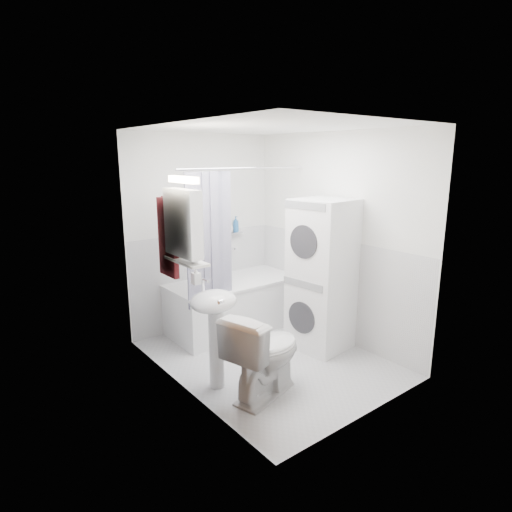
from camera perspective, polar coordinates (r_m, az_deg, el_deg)
floor at (r=4.75m, az=1.61°, el=-13.48°), size 2.60×2.60×0.00m
room_walls at (r=4.29m, az=1.73°, el=4.56°), size 2.60×2.60×2.60m
wainscot at (r=4.72m, az=-0.62°, el=-5.70°), size 1.98×2.58×2.58m
door at (r=3.42m, az=-4.74°, el=-6.12°), size 0.05×2.00×2.00m
bathtub at (r=5.40m, az=-2.88°, el=-6.08°), size 1.65×0.78×0.63m
tub_spout at (r=5.61m, az=-3.22°, el=1.03°), size 0.04×0.12×0.04m
curtain_rod at (r=4.83m, az=-0.80°, el=11.66°), size 1.83×0.02×0.02m
shower_curtain at (r=4.61m, az=-6.15°, el=2.12°), size 0.55×0.02×1.45m
sink at (r=3.95m, az=-5.57°, el=-8.04°), size 0.44×0.37×1.04m
medicine_cabinet at (r=3.86m, az=-9.67°, el=4.59°), size 0.13×0.50×0.71m
shelf at (r=3.93m, az=-9.27°, el=-0.66°), size 0.18×0.54×0.02m
shower_caddy at (r=5.59m, az=-2.77°, el=3.09°), size 0.22×0.06×0.02m
towel at (r=4.09m, az=-11.67°, el=2.67°), size 0.07×0.31×0.76m
washer_dryer at (r=4.80m, az=8.80°, el=-2.53°), size 0.66×0.66×1.68m
toilet at (r=3.94m, az=1.18°, el=-12.87°), size 0.91×0.66×0.80m
soap_pump at (r=4.21m, az=-7.99°, el=-3.22°), size 0.08×0.17×0.08m
shelf_bottle at (r=3.80m, az=-8.20°, el=-0.39°), size 0.07×0.18×0.07m
shelf_cup at (r=4.02m, az=-10.13°, el=0.54°), size 0.10×0.09×0.10m
shampoo_a at (r=5.52m, az=-3.72°, el=3.74°), size 0.13×0.17×0.13m
shampoo_b at (r=5.59m, az=-2.70°, el=3.61°), size 0.08×0.21×0.08m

